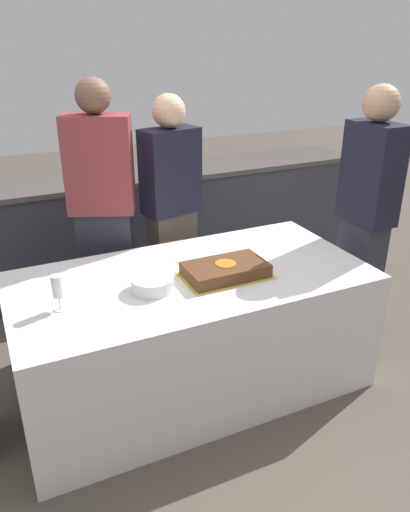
# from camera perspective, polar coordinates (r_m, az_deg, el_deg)

# --- Properties ---
(ground_plane) EXTENTS (14.00, 14.00, 0.00)m
(ground_plane) POSITION_cam_1_polar(r_m,az_deg,el_deg) (3.17, -1.39, -14.20)
(ground_plane) COLOR brown
(back_counter) EXTENTS (4.40, 0.58, 0.92)m
(back_counter) POSITION_cam_1_polar(r_m,az_deg,el_deg) (4.25, -10.01, 3.03)
(back_counter) COLOR #333842
(back_counter) RESTS_ON ground_plane
(dining_table) EXTENTS (1.99, 0.98, 0.74)m
(dining_table) POSITION_cam_1_polar(r_m,az_deg,el_deg) (2.96, -1.46, -8.59)
(dining_table) COLOR silver
(dining_table) RESTS_ON ground_plane
(cake) EXTENTS (0.49, 0.30, 0.08)m
(cake) POSITION_cam_1_polar(r_m,az_deg,el_deg) (2.75, 2.35, -1.60)
(cake) COLOR gold
(cake) RESTS_ON dining_table
(plate_stack) EXTENTS (0.22, 0.22, 0.07)m
(plate_stack) POSITION_cam_1_polar(r_m,az_deg,el_deg) (2.62, -6.04, -3.18)
(plate_stack) COLOR white
(plate_stack) RESTS_ON dining_table
(wine_glass) EXTENTS (0.07, 0.07, 0.18)m
(wine_glass) POSITION_cam_1_polar(r_m,az_deg,el_deg) (2.49, -16.50, -3.46)
(wine_glass) COLOR white
(wine_glass) RESTS_ON dining_table
(side_plate_near_cake) EXTENTS (0.18, 0.18, 0.00)m
(side_plate_near_cake) POSITION_cam_1_polar(r_m,az_deg,el_deg) (2.95, -1.58, -0.45)
(side_plate_near_cake) COLOR white
(side_plate_near_cake) RESTS_ON dining_table
(person_cutting_cake) EXTENTS (0.41, 0.28, 1.63)m
(person_cutting_cake) POSITION_cam_1_polar(r_m,az_deg,el_deg) (3.40, -3.84, 4.92)
(person_cutting_cake) COLOR #4C4238
(person_cutting_cake) RESTS_ON ground_plane
(person_seated_right) EXTENTS (0.22, 0.36, 1.71)m
(person_seated_right) POSITION_cam_1_polar(r_m,az_deg,el_deg) (3.35, 17.87, 4.29)
(person_seated_right) COLOR #282833
(person_seated_right) RESTS_ON ground_plane
(person_standing_back) EXTENTS (0.45, 0.34, 1.74)m
(person_standing_back) POSITION_cam_1_polar(r_m,az_deg,el_deg) (3.25, -11.53, 4.58)
(person_standing_back) COLOR #282833
(person_standing_back) RESTS_ON ground_plane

